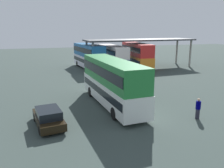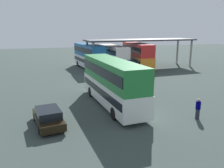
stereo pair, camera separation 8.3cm
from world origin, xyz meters
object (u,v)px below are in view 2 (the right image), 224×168
double_decker_far_right (137,54)px  pedestrian_waiting (198,109)px  parked_hatchback (48,117)px  double_decker_main (112,81)px  double_decker_mid_row (113,56)px  double_decker_near_canopy (89,55)px

double_decker_far_right → pedestrian_waiting: size_ratio=6.27×
parked_hatchback → double_decker_far_right: double_decker_far_right is taller
double_decker_main → parked_hatchback: (-5.80, -3.06, -1.62)m
double_decker_main → parked_hatchback: double_decker_main is taller
double_decker_mid_row → pedestrian_waiting: (-0.76, -24.16, -1.37)m
double_decker_main → double_decker_mid_row: double_decker_main is taller
double_decker_far_right → double_decker_main: bearing=153.8°
double_decker_near_canopy → double_decker_mid_row: bearing=-109.5°
double_decker_near_canopy → double_decker_mid_row: 4.17m
double_decker_near_canopy → pedestrian_waiting: 25.35m
parked_hatchback → double_decker_near_canopy: bearing=-26.9°
pedestrian_waiting → double_decker_mid_row: bearing=44.1°
double_decker_main → double_decker_far_right: bearing=-33.4°
double_decker_main → pedestrian_waiting: 7.63m
parked_hatchback → double_decker_mid_row: size_ratio=0.42×
double_decker_far_right → pedestrian_waiting: double_decker_far_right is taller
double_decker_mid_row → pedestrian_waiting: bearing=176.4°
double_decker_near_canopy → pedestrian_waiting: double_decker_near_canopy is taller
double_decker_near_canopy → double_decker_mid_row: double_decker_near_canopy is taller
parked_hatchback → double_decker_far_right: bearing=-45.4°
double_decker_main → double_decker_near_canopy: double_decker_near_canopy is taller
parked_hatchback → double_decker_near_canopy: double_decker_near_canopy is taller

